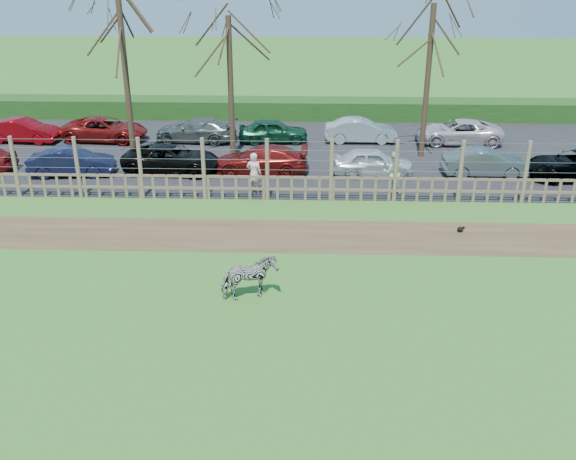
{
  "coord_description": "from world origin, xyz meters",
  "views": [
    {
      "loc": [
        1.63,
        -15.82,
        9.13
      ],
      "look_at": [
        1.0,
        2.5,
        1.1
      ],
      "focal_mm": 40.0,
      "sensor_mm": 36.0,
      "label": 1
    }
  ],
  "objects_px": {
    "car_1": "(72,162)",
    "car_2": "(172,159)",
    "zebra": "(249,278)",
    "car_5": "(485,163)",
    "visitor_a": "(254,174)",
    "car_3": "(261,160)",
    "crow": "(460,229)",
    "car_12": "(459,132)",
    "tree_right": "(431,44)",
    "car_9": "(196,130)",
    "tree_left": "(122,39)",
    "tree_mid": "(230,54)",
    "car_11": "(361,130)",
    "car_10": "(273,131)",
    "car_8": "(105,129)",
    "car_7": "(23,130)",
    "car_4": "(373,162)",
    "visitor_b": "(393,173)"
  },
  "relations": [
    {
      "from": "car_3",
      "to": "car_12",
      "type": "distance_m",
      "value": 10.96
    },
    {
      "from": "zebra",
      "to": "car_8",
      "type": "bearing_deg",
      "value": 7.26
    },
    {
      "from": "car_3",
      "to": "car_5",
      "type": "xyz_separation_m",
      "value": [
        9.77,
        -0.07,
        0.0
      ]
    },
    {
      "from": "zebra",
      "to": "car_5",
      "type": "bearing_deg",
      "value": -61.73
    },
    {
      "from": "car_9",
      "to": "car_12",
      "type": "distance_m",
      "value": 13.42
    },
    {
      "from": "car_9",
      "to": "car_11",
      "type": "xyz_separation_m",
      "value": [
        8.45,
        0.21,
        0.0
      ]
    },
    {
      "from": "car_12",
      "to": "car_8",
      "type": "bearing_deg",
      "value": -87.81
    },
    {
      "from": "tree_right",
      "to": "car_2",
      "type": "height_order",
      "value": "tree_right"
    },
    {
      "from": "tree_mid",
      "to": "car_11",
      "type": "xyz_separation_m",
      "value": [
        6.25,
        2.89,
        -4.23
      ]
    },
    {
      "from": "car_3",
      "to": "car_7",
      "type": "distance_m",
      "value": 13.34
    },
    {
      "from": "crow",
      "to": "car_8",
      "type": "xyz_separation_m",
      "value": [
        -15.92,
        11.15,
        0.53
      ]
    },
    {
      "from": "tree_mid",
      "to": "visitor_a",
      "type": "relative_size",
      "value": 3.96
    },
    {
      "from": "car_9",
      "to": "tree_right",
      "type": "bearing_deg",
      "value": 85.25
    },
    {
      "from": "zebra",
      "to": "tree_right",
      "type": "bearing_deg",
      "value": -48.47
    },
    {
      "from": "car_8",
      "to": "car_9",
      "type": "distance_m",
      "value": 4.72
    },
    {
      "from": "zebra",
      "to": "tree_mid",
      "type": "bearing_deg",
      "value": -13.29
    },
    {
      "from": "car_1",
      "to": "car_5",
      "type": "xyz_separation_m",
      "value": [
        18.01,
        0.53,
        0.0
      ]
    },
    {
      "from": "zebra",
      "to": "car_10",
      "type": "height_order",
      "value": "zebra"
    },
    {
      "from": "tree_left",
      "to": "car_1",
      "type": "relative_size",
      "value": 2.16
    },
    {
      "from": "car_3",
      "to": "car_7",
      "type": "height_order",
      "value": "same"
    },
    {
      "from": "zebra",
      "to": "car_1",
      "type": "relative_size",
      "value": 0.43
    },
    {
      "from": "car_12",
      "to": "visitor_b",
      "type": "bearing_deg",
      "value": -27.59
    },
    {
      "from": "zebra",
      "to": "visitor_b",
      "type": "relative_size",
      "value": 0.91
    },
    {
      "from": "car_10",
      "to": "car_12",
      "type": "xyz_separation_m",
      "value": [
        9.45,
        0.13,
        0.0
      ]
    },
    {
      "from": "visitor_a",
      "to": "car_3",
      "type": "relative_size",
      "value": 0.42
    },
    {
      "from": "car_11",
      "to": "car_12",
      "type": "bearing_deg",
      "value": -92.02
    },
    {
      "from": "tree_left",
      "to": "car_9",
      "type": "relative_size",
      "value": 1.9
    },
    {
      "from": "crow",
      "to": "car_12",
      "type": "distance_m",
      "value": 11.49
    },
    {
      "from": "tree_right",
      "to": "car_9",
      "type": "xyz_separation_m",
      "value": [
        -11.2,
        2.18,
        -4.6
      ]
    },
    {
      "from": "zebra",
      "to": "car_3",
      "type": "bearing_deg",
      "value": -19.22
    },
    {
      "from": "car_3",
      "to": "car_8",
      "type": "xyz_separation_m",
      "value": [
        -8.43,
        4.96,
        0.0
      ]
    },
    {
      "from": "car_5",
      "to": "car_7",
      "type": "distance_m",
      "value": 22.78
    },
    {
      "from": "car_9",
      "to": "car_12",
      "type": "height_order",
      "value": "same"
    },
    {
      "from": "car_1",
      "to": "car_2",
      "type": "distance_m",
      "value": 4.34
    },
    {
      "from": "tree_left",
      "to": "car_1",
      "type": "bearing_deg",
      "value": -139.98
    },
    {
      "from": "car_8",
      "to": "car_10",
      "type": "distance_m",
      "value": 8.69
    },
    {
      "from": "tree_right",
      "to": "visitor_a",
      "type": "bearing_deg",
      "value": -144.24
    },
    {
      "from": "car_12",
      "to": "car_10",
      "type": "bearing_deg",
      "value": -87.37
    },
    {
      "from": "car_11",
      "to": "crow",
      "type": "bearing_deg",
      "value": -167.3
    },
    {
      "from": "visitor_a",
      "to": "car_3",
      "type": "distance_m",
      "value": 2.69
    },
    {
      "from": "visitor_b",
      "to": "car_9",
      "type": "height_order",
      "value": "visitor_b"
    },
    {
      "from": "car_7",
      "to": "crow",
      "type": "bearing_deg",
      "value": -113.67
    },
    {
      "from": "car_12",
      "to": "tree_mid",
      "type": "bearing_deg",
      "value": -74.17
    },
    {
      "from": "car_5",
      "to": "tree_left",
      "type": "bearing_deg",
      "value": 84.15
    },
    {
      "from": "car_1",
      "to": "car_10",
      "type": "height_order",
      "value": "same"
    },
    {
      "from": "crow",
      "to": "car_10",
      "type": "distance_m",
      "value": 13.28
    },
    {
      "from": "tree_right",
      "to": "car_2",
      "type": "distance_m",
      "value": 12.64
    },
    {
      "from": "visitor_a",
      "to": "car_5",
      "type": "relative_size",
      "value": 0.47
    },
    {
      "from": "car_4",
      "to": "tree_right",
      "type": "bearing_deg",
      "value": -42.29
    },
    {
      "from": "visitor_b",
      "to": "car_10",
      "type": "bearing_deg",
      "value": -49.3
    }
  ]
}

